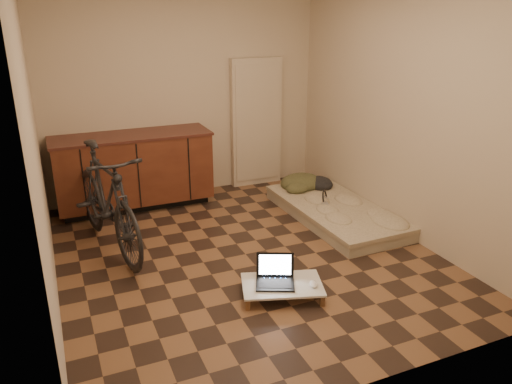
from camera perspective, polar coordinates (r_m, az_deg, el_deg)
name	(u,v)px	position (r m, az deg, el deg)	size (l,w,h in m)	color
room_shell	(244,126)	(4.54, -1.33, 7.60)	(3.50, 4.00, 2.60)	brown
cabinets	(134,170)	(6.16, -13.78, 2.42)	(1.84, 0.62, 0.91)	black
appliance_panel	(256,123)	(6.74, 0.02, 7.90)	(0.70, 0.10, 1.70)	beige
bicycle	(106,194)	(5.08, -16.76, -0.27)	(0.53, 1.81, 1.17)	black
futon	(335,212)	(5.85, 9.04, -2.22)	(0.93, 1.88, 0.16)	#A99F87
clothing_pile	(306,178)	(6.36, 5.77, 1.65)	(0.58, 0.48, 0.23)	#404226
headphones	(325,198)	(5.82, 7.87, -0.66)	(0.23, 0.21, 0.15)	black
lap_desk	(282,285)	(4.29, 3.00, -10.58)	(0.77, 0.62, 0.11)	brown
laptop	(275,277)	(4.28, 2.20, -9.67)	(0.41, 0.39, 0.22)	black
mouse	(314,284)	(4.26, 6.59, -10.38)	(0.07, 0.11, 0.04)	white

